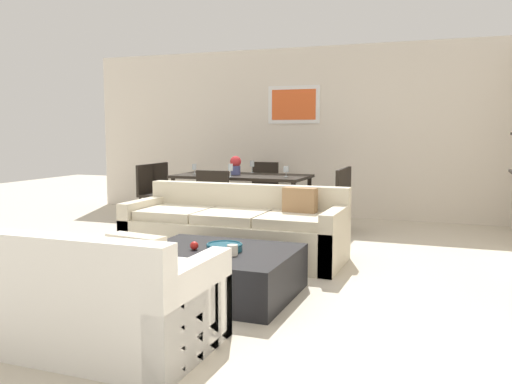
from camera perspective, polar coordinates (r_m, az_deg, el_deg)
ground_plane at (r=5.63m, az=-3.89°, el=-7.69°), size 18.00×18.00×0.00m
back_wall_unit at (r=8.72m, az=7.52°, el=6.28°), size 8.40×0.09×2.70m
sofa_beige at (r=5.85m, az=-2.13°, el=-4.21°), size 2.35×0.90×0.78m
loveseat_white at (r=3.70m, az=-17.36°, el=-10.86°), size 1.62×0.90×0.78m
coffee_table at (r=4.60m, az=-4.14°, el=-8.47°), size 1.29×1.08×0.38m
decorative_bowl at (r=4.53m, az=-3.36°, el=-5.80°), size 0.30×0.30×0.06m
candle_jar at (r=4.36m, az=-2.50°, el=-6.14°), size 0.09×0.09×0.09m
apple_on_coffee_table at (r=4.59m, az=-6.53°, el=-5.64°), size 0.07×0.07×0.07m
dining_table at (r=7.73m, az=-1.50°, el=1.32°), size 1.90×0.94×0.75m
dining_chair_foot at (r=6.95m, az=-4.20°, el=-0.75°), size 0.44×0.44×0.88m
dining_chair_right_far at (r=7.55m, az=8.69°, el=-0.23°), size 0.44×0.44×0.88m
dining_chair_left_near at (r=8.17m, az=-10.91°, el=0.23°), size 0.44×0.44×0.88m
dining_chair_right_near at (r=7.14m, az=7.99°, el=-0.60°), size 0.44×0.44×0.88m
dining_chair_left_far at (r=8.53m, az=-9.43°, el=0.52°), size 0.44×0.44×0.88m
dining_chair_head at (r=8.56m, az=0.70°, el=0.63°), size 0.44×0.44×0.88m
wine_glass_right_near at (r=7.37m, az=3.20°, el=2.37°), size 0.08×0.08×0.14m
wine_glass_head at (r=8.09m, az=-0.41°, el=2.95°), size 0.06×0.06×0.18m
wine_glass_foot at (r=7.33m, az=-2.70°, el=2.56°), size 0.06×0.06×0.18m
wine_glass_left_near at (r=7.90m, az=-6.52°, el=2.61°), size 0.06×0.06×0.15m
centerpiece_vase at (r=7.75m, az=-2.17°, el=2.88°), size 0.16×0.16×0.27m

